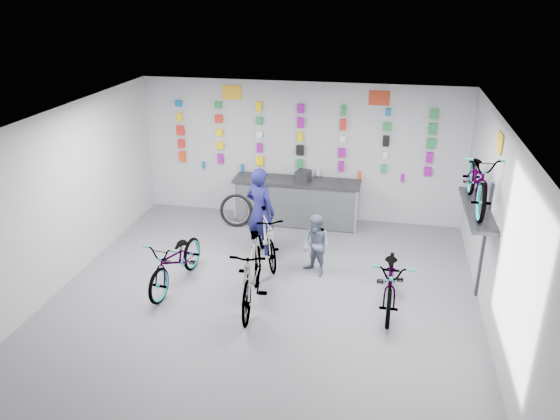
% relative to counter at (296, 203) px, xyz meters
% --- Properties ---
extents(floor, '(8.00, 8.00, 0.00)m').
position_rel_counter_xyz_m(floor, '(0.00, -3.54, -0.49)').
color(floor, '#54555A').
rests_on(floor, ground).
extents(ceiling, '(8.00, 8.00, 0.00)m').
position_rel_counter_xyz_m(ceiling, '(0.00, -3.54, 2.51)').
color(ceiling, white).
rests_on(ceiling, wall_back).
extents(wall_back, '(7.00, 0.00, 7.00)m').
position_rel_counter_xyz_m(wall_back, '(0.00, 0.46, 1.01)').
color(wall_back, '#B5B5B7').
rests_on(wall_back, floor).
extents(wall_front, '(7.00, 0.00, 7.00)m').
position_rel_counter_xyz_m(wall_front, '(0.00, -7.54, 1.01)').
color(wall_front, '#B5B5B7').
rests_on(wall_front, floor).
extents(wall_left, '(0.00, 8.00, 8.00)m').
position_rel_counter_xyz_m(wall_left, '(-3.50, -3.54, 1.01)').
color(wall_left, '#B5B5B7').
rests_on(wall_left, floor).
extents(wall_right, '(0.00, 8.00, 8.00)m').
position_rel_counter_xyz_m(wall_right, '(3.50, -3.54, 1.01)').
color(wall_right, '#B5B5B7').
rests_on(wall_right, floor).
extents(counter, '(2.70, 0.66, 1.00)m').
position_rel_counter_xyz_m(counter, '(0.00, 0.00, 0.00)').
color(counter, black).
rests_on(counter, floor).
extents(merch_wall, '(5.57, 0.08, 1.56)m').
position_rel_counter_xyz_m(merch_wall, '(0.04, 0.39, 1.29)').
color(merch_wall, red).
rests_on(merch_wall, wall_back).
extents(wall_bracket, '(0.39, 1.90, 2.00)m').
position_rel_counter_xyz_m(wall_bracket, '(3.33, -2.34, 0.98)').
color(wall_bracket, '#333338').
rests_on(wall_bracket, wall_right).
extents(sign_left, '(0.42, 0.02, 0.30)m').
position_rel_counter_xyz_m(sign_left, '(-1.50, 0.44, 2.23)').
color(sign_left, yellow).
rests_on(sign_left, wall_back).
extents(sign_right, '(0.42, 0.02, 0.30)m').
position_rel_counter_xyz_m(sign_right, '(1.60, 0.44, 2.23)').
color(sign_right, '#B9371B').
rests_on(sign_right, wall_back).
extents(sign_side, '(0.02, 0.40, 0.30)m').
position_rel_counter_xyz_m(sign_side, '(3.48, -2.34, 2.16)').
color(sign_side, yellow).
rests_on(sign_side, wall_right).
extents(bike_left, '(0.83, 1.86, 0.95)m').
position_rel_counter_xyz_m(bike_left, '(-1.57, -3.02, -0.01)').
color(bike_left, gray).
rests_on(bike_left, floor).
extents(bike_center, '(0.73, 1.95, 1.15)m').
position_rel_counter_xyz_m(bike_center, '(-0.15, -3.37, 0.09)').
color(bike_center, gray).
rests_on(bike_center, floor).
extents(bike_right, '(0.67, 1.85, 0.97)m').
position_rel_counter_xyz_m(bike_right, '(2.05, -2.96, -0.00)').
color(bike_right, gray).
rests_on(bike_right, floor).
extents(bike_service, '(1.11, 1.73, 1.01)m').
position_rel_counter_xyz_m(bike_service, '(-0.26, -1.81, 0.02)').
color(bike_service, gray).
rests_on(bike_service, floor).
extents(bike_wall, '(0.63, 1.80, 0.95)m').
position_rel_counter_xyz_m(bike_wall, '(3.25, -2.34, 1.57)').
color(bike_wall, gray).
rests_on(bike_wall, wall_bracket).
extents(clerk, '(0.74, 0.62, 1.72)m').
position_rel_counter_xyz_m(clerk, '(-0.45, -1.49, 0.37)').
color(clerk, '#15154C').
rests_on(clerk, floor).
extents(customer, '(0.70, 0.67, 1.13)m').
position_rel_counter_xyz_m(customer, '(0.72, -2.15, 0.08)').
color(customer, slate).
rests_on(customer, floor).
extents(spare_wheel, '(0.73, 0.27, 0.71)m').
position_rel_counter_xyz_m(spare_wheel, '(-1.25, -0.37, -0.14)').
color(spare_wheel, black).
rests_on(spare_wheel, floor).
extents(register, '(0.34, 0.35, 0.22)m').
position_rel_counter_xyz_m(register, '(0.14, 0.01, 0.62)').
color(register, black).
rests_on(register, counter).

